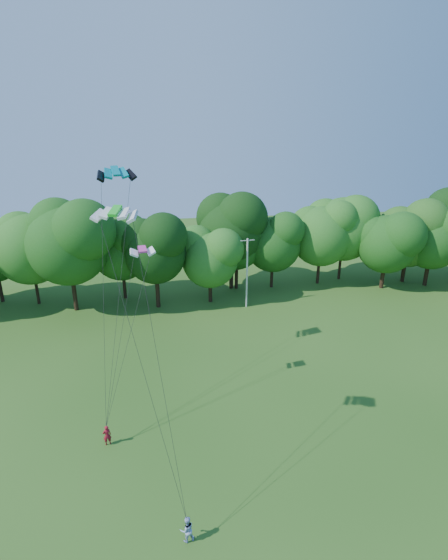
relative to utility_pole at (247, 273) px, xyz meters
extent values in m
cylinder|color=beige|center=(0.00, 0.00, -0.11)|extent=(0.21, 0.21, 8.44)
cube|color=beige|center=(0.00, 0.00, 3.90)|extent=(1.69, 0.26, 0.08)
imported|color=maroon|center=(-14.13, -21.44, -3.55)|extent=(0.65, 0.53, 1.56)
imported|color=#A3B4E2|center=(-9.15, -29.62, -3.53)|extent=(0.90, 0.76, 1.60)
cube|color=#047C8B|center=(-12.89, -11.64, 13.19)|extent=(3.05, 1.91, 0.71)
cube|color=green|center=(-12.01, -23.58, 12.55)|extent=(2.53, 1.67, 0.45)
cube|color=#D23A9B|center=(-11.07, -16.42, 8.27)|extent=(1.90, 1.16, 0.35)
cylinder|color=#301E12|center=(-0.80, 6.23, -2.03)|extent=(0.42, 0.42, 4.60)
ellipsoid|color=black|center=(-0.80, 6.23, 4.03)|extent=(9.20, 9.20, 10.03)
cylinder|color=#362415|center=(22.93, 5.12, -2.21)|extent=(0.47, 0.47, 4.25)
ellipsoid|color=#244F18|center=(22.93, 5.12, 3.40)|extent=(8.51, 8.51, 9.28)
camera|label=1|loc=(-9.72, -46.80, 17.30)|focal=28.00mm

